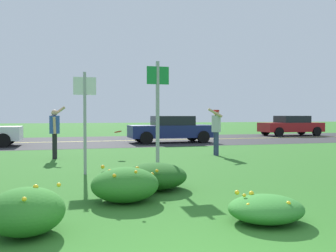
# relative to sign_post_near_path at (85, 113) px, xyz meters

# --- Properties ---
(ground_plane) EXTENTS (120.00, 120.00, 0.00)m
(ground_plane) POSITION_rel_sign_post_near_path_xyz_m (0.76, 2.70, -1.56)
(ground_plane) COLOR #2D6B23
(highway_strip) EXTENTS (120.00, 9.35, 0.01)m
(highway_strip) POSITION_rel_sign_post_near_path_xyz_m (0.76, 11.83, -1.56)
(highway_strip) COLOR #2D2D30
(highway_strip) RESTS_ON ground
(highway_center_stripe) EXTENTS (120.00, 0.16, 0.00)m
(highway_center_stripe) POSITION_rel_sign_post_near_path_xyz_m (0.76, 11.83, -1.55)
(highway_center_stripe) COLOR yellow
(highway_center_stripe) RESTS_ON ground
(daylily_clump_front_center) EXTENTS (1.17, 1.05, 0.63)m
(daylily_clump_front_center) POSITION_rel_sign_post_near_path_xyz_m (0.50, -3.19, -1.26)
(daylily_clump_front_center) COLOR #2D7526
(daylily_clump_front_center) RESTS_ON ground
(daylily_clump_mid_center) EXTENTS (1.08, 0.95, 0.40)m
(daylily_clump_mid_center) POSITION_rel_sign_post_near_path_xyz_m (2.19, -4.92, -1.37)
(daylily_clump_mid_center) COLOR #337F2D
(daylily_clump_mid_center) RESTS_ON ground
(daylily_clump_near_camera) EXTENTS (0.95, 1.04, 0.63)m
(daylily_clump_near_camera) POSITION_rel_sign_post_near_path_xyz_m (-0.97, -4.58, -1.27)
(daylily_clump_near_camera) COLOR #2D7526
(daylily_clump_near_camera) RESTS_ON ground
(daylily_clump_mid_right) EXTENTS (1.27, 1.30, 0.52)m
(daylily_clump_mid_right) POSITION_rel_sign_post_near_path_xyz_m (1.26, -2.25, -1.30)
(daylily_clump_mid_right) COLOR #1E5619
(daylily_clump_mid_right) RESTS_ON ground
(sign_post_near_path) EXTENTS (0.56, 0.10, 2.57)m
(sign_post_near_path) POSITION_rel_sign_post_near_path_xyz_m (0.00, 0.00, 0.00)
(sign_post_near_path) COLOR #93969B
(sign_post_near_path) RESTS_ON ground
(sign_post_by_roadside) EXTENTS (0.56, 0.10, 2.83)m
(sign_post_by_roadside) POSITION_rel_sign_post_near_path_xyz_m (1.75, -0.55, 0.15)
(sign_post_by_roadside) COLOR #93969B
(sign_post_by_roadside) RESTS_ON ground
(person_thrower_blue_shirt) EXTENTS (0.54, 0.50, 1.81)m
(person_thrower_blue_shirt) POSITION_rel_sign_post_near_path_xyz_m (-0.81, 3.70, -0.55)
(person_thrower_blue_shirt) COLOR #2D4C9E
(person_thrower_blue_shirt) RESTS_ON ground
(person_catcher_red_cap_gray_shirt) EXTENTS (0.57, 0.51, 1.76)m
(person_catcher_red_cap_gray_shirt) POSITION_rel_sign_post_near_path_xyz_m (4.92, 3.16, -0.52)
(person_catcher_red_cap_gray_shirt) COLOR #B2B2B7
(person_catcher_red_cap_gray_shirt) RESTS_ON ground
(frisbee_red) EXTENTS (0.27, 0.26, 0.11)m
(frisbee_red) POSITION_rel_sign_post_near_path_xyz_m (1.35, 3.61, -0.66)
(frisbee_red) COLOR red
(car_red_leftmost) EXTENTS (4.50, 2.00, 1.45)m
(car_red_leftmost) POSITION_rel_sign_post_near_path_xyz_m (15.50, 13.94, -0.82)
(car_red_leftmost) COLOR maroon
(car_red_leftmost) RESTS_ON ground
(car_navy_center_left) EXTENTS (4.50, 2.00, 1.45)m
(car_navy_center_left) POSITION_rel_sign_post_near_path_xyz_m (5.11, 9.73, -0.82)
(car_navy_center_left) COLOR navy
(car_navy_center_left) RESTS_ON ground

